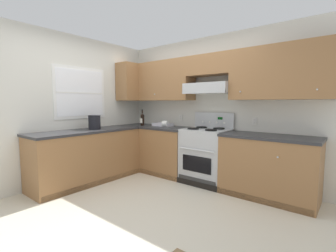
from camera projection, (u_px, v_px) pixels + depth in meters
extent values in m
plane|color=beige|center=(138.00, 200.00, 3.37)|extent=(7.04, 7.04, 0.00)
cube|color=silver|center=(221.00, 108.00, 4.21)|extent=(4.68, 0.12, 2.55)
cube|color=olive|center=(161.00, 81.00, 4.73)|extent=(1.45, 0.34, 0.76)
cube|color=olive|center=(279.00, 73.00, 3.35)|extent=(1.38, 0.34, 0.76)
cube|color=olive|center=(211.00, 65.00, 4.01)|extent=(0.80, 0.34, 0.34)
cube|color=#B7BABC|center=(209.00, 88.00, 4.02)|extent=(0.80, 0.46, 0.17)
cube|color=#B7BABC|center=(203.00, 92.00, 3.86)|extent=(0.80, 0.03, 0.04)
sphere|color=silver|center=(155.00, 94.00, 4.62)|extent=(0.02, 0.02, 0.02)
sphere|color=silver|center=(240.00, 92.00, 3.54)|extent=(0.02, 0.02, 0.02)
sphere|color=silver|center=(317.00, 89.00, 2.93)|extent=(0.02, 0.02, 0.02)
cube|color=silver|center=(181.00, 118.00, 4.70)|extent=(0.08, 0.01, 0.12)
cube|color=silver|center=(180.00, 117.00, 4.69)|extent=(0.03, 0.00, 0.03)
cube|color=silver|center=(180.00, 119.00, 4.70)|extent=(0.03, 0.00, 0.03)
cube|color=silver|center=(254.00, 121.00, 3.79)|extent=(0.08, 0.01, 0.12)
cube|color=silver|center=(254.00, 120.00, 3.79)|extent=(0.03, 0.00, 0.03)
cube|color=silver|center=(254.00, 123.00, 3.79)|extent=(0.03, 0.00, 0.03)
cube|color=silver|center=(79.00, 108.00, 4.33)|extent=(0.12, 4.00, 2.55)
cube|color=white|center=(80.00, 93.00, 4.26)|extent=(0.04, 1.00, 0.92)
cube|color=white|center=(81.00, 93.00, 4.25)|extent=(0.01, 0.90, 0.82)
cube|color=white|center=(81.00, 93.00, 4.25)|extent=(0.01, 0.90, 0.02)
cube|color=olive|center=(133.00, 82.00, 4.98)|extent=(0.34, 0.64, 0.76)
cube|color=olive|center=(156.00, 149.00, 4.77)|extent=(1.51, 0.61, 0.87)
cube|color=#2D2D30|center=(156.00, 127.00, 4.73)|extent=(1.53, 0.63, 0.04)
cube|color=olive|center=(268.00, 168.00, 3.42)|extent=(1.30, 0.61, 0.87)
cube|color=#2D2D30|center=(270.00, 137.00, 3.37)|extent=(1.32, 0.63, 0.04)
cube|color=black|center=(191.00, 183.00, 3.95)|extent=(3.54, 0.06, 0.09)
sphere|color=silver|center=(134.00, 138.00, 4.69)|extent=(0.03, 0.03, 0.03)
sphere|color=silver|center=(278.00, 157.00, 3.03)|extent=(0.03, 0.03, 0.03)
cube|color=olive|center=(87.00, 157.00, 4.09)|extent=(0.61, 1.89, 0.87)
cube|color=#2D2D30|center=(87.00, 131.00, 4.05)|extent=(0.63, 1.91, 0.04)
cube|color=black|center=(98.00, 182.00, 3.96)|extent=(0.06, 1.85, 0.09)
cube|color=#B7BABC|center=(206.00, 156.00, 4.06)|extent=(0.76, 0.58, 0.91)
cube|color=black|center=(196.00, 164.00, 3.84)|extent=(0.53, 0.01, 0.26)
cylinder|color=silver|center=(196.00, 150.00, 3.80)|extent=(0.65, 0.02, 0.02)
cube|color=#333333|center=(196.00, 181.00, 3.87)|extent=(0.70, 0.01, 0.11)
cube|color=#B7BABC|center=(206.00, 130.00, 4.02)|extent=(0.76, 0.58, 0.02)
cube|color=#B7BABC|center=(214.00, 121.00, 4.22)|extent=(0.76, 0.04, 0.29)
cube|color=#053F0C|center=(220.00, 118.00, 4.11)|extent=(0.09, 0.01, 0.04)
cylinder|color=black|center=(193.00, 129.00, 4.01)|extent=(0.19, 0.19, 0.02)
cylinder|color=black|center=(193.00, 129.00, 4.01)|extent=(0.07, 0.07, 0.01)
cylinder|color=black|center=(211.00, 130.00, 3.80)|extent=(0.19, 0.19, 0.02)
cylinder|color=black|center=(211.00, 130.00, 3.80)|extent=(0.07, 0.07, 0.01)
cylinder|color=black|center=(202.00, 127.00, 4.23)|extent=(0.19, 0.19, 0.02)
cylinder|color=black|center=(202.00, 128.00, 4.23)|extent=(0.07, 0.07, 0.01)
cylinder|color=black|center=(219.00, 129.00, 4.02)|extent=(0.19, 0.19, 0.02)
cylinder|color=black|center=(219.00, 129.00, 4.02)|extent=(0.07, 0.07, 0.01)
cylinder|color=white|center=(203.00, 122.00, 4.33)|extent=(0.04, 0.02, 0.04)
cylinder|color=white|center=(210.00, 122.00, 4.25)|extent=(0.04, 0.02, 0.04)
cylinder|color=white|center=(217.00, 122.00, 4.16)|extent=(0.04, 0.02, 0.04)
cylinder|color=white|center=(224.00, 123.00, 4.07)|extent=(0.04, 0.02, 0.04)
cylinder|color=black|center=(142.00, 120.00, 4.81)|extent=(0.08, 0.08, 0.21)
cone|color=black|center=(142.00, 114.00, 4.80)|extent=(0.08, 0.08, 0.04)
cylinder|color=black|center=(142.00, 111.00, 4.79)|extent=(0.03, 0.03, 0.08)
cylinder|color=black|center=(142.00, 110.00, 4.79)|extent=(0.03, 0.03, 0.02)
cube|color=silver|center=(141.00, 121.00, 4.78)|extent=(0.07, 0.00, 0.09)
cube|color=silver|center=(163.00, 126.00, 4.72)|extent=(0.32, 0.17, 0.02)
cube|color=silver|center=(159.00, 125.00, 4.64)|extent=(0.40, 0.01, 0.06)
cube|color=silver|center=(166.00, 124.00, 4.80)|extent=(0.40, 0.01, 0.06)
cube|color=silver|center=(156.00, 124.00, 4.84)|extent=(0.01, 0.18, 0.06)
cube|color=silver|center=(170.00, 125.00, 4.60)|extent=(0.01, 0.18, 0.06)
cylinder|color=black|center=(94.00, 122.00, 4.15)|extent=(0.21, 0.21, 0.24)
torus|color=black|center=(94.00, 116.00, 4.14)|extent=(0.22, 0.22, 0.01)
cylinder|color=white|center=(166.00, 124.00, 4.57)|extent=(0.11, 0.12, 0.12)
cylinder|color=#9E7A51|center=(163.00, 124.00, 4.60)|extent=(0.01, 0.04, 0.04)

